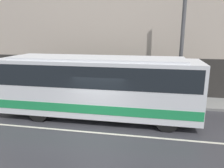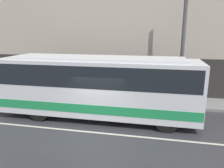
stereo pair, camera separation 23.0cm
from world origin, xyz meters
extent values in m
plane|color=#333338|center=(0.00, 0.00, 0.00)|extent=(60.00, 60.00, 0.00)
cube|color=gray|center=(0.00, 5.19, 0.08)|extent=(60.00, 2.38, 0.16)
cube|color=#B7A899|center=(0.00, 6.53, 6.49)|extent=(60.00, 0.30, 12.98)
cube|color=#2D2B28|center=(0.00, 6.36, 1.40)|extent=(60.00, 0.06, 2.80)
cube|color=beige|center=(0.00, 0.00, 0.00)|extent=(54.00, 0.14, 0.01)
cube|color=silver|center=(-0.39, 1.88, 1.77)|extent=(10.52, 2.55, 2.84)
cube|color=#1E8C4C|center=(-0.39, 1.88, 0.90)|extent=(10.47, 2.57, 0.45)
cube|color=black|center=(-0.39, 1.88, 2.47)|extent=(10.21, 2.57, 1.08)
cube|color=orange|center=(4.82, 1.88, 3.00)|extent=(0.12, 1.91, 0.28)
cube|color=silver|center=(-0.39, 1.88, 3.25)|extent=(8.94, 2.16, 0.12)
cylinder|color=black|center=(3.27, 0.76, 0.55)|extent=(1.09, 0.28, 1.09)
cylinder|color=black|center=(3.27, 2.99, 0.55)|extent=(1.09, 0.28, 1.09)
cylinder|color=black|center=(-3.25, 0.76, 0.55)|extent=(1.09, 0.28, 1.09)
cylinder|color=black|center=(-3.25, 2.99, 0.55)|extent=(1.09, 0.28, 1.09)
cylinder|color=#4C4C4F|center=(4.12, 4.50, 4.04)|extent=(0.22, 0.22, 7.76)
camera|label=1|loc=(2.49, -9.04, 4.64)|focal=35.00mm
camera|label=2|loc=(2.71, -9.00, 4.64)|focal=35.00mm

